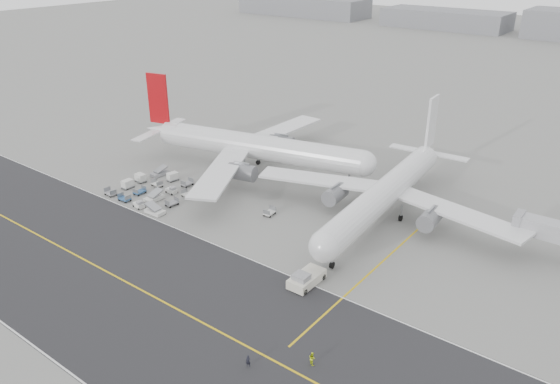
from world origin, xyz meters
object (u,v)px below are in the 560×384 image
Objects in this scene: ground_crew_a at (248,361)px; airliner_a at (252,146)px; ground_crew_b at (312,358)px; airliner_b at (387,192)px; pushback_tug at (306,279)px.

airliner_a is at bearing 107.71° from ground_crew_a.
airliner_a reaches higher than ground_crew_b.
pushback_tug is (0.80, -26.08, -4.08)m from airliner_b.
pushback_tug is 4.79× the size of ground_crew_b.
airliner_b is 44.55m from ground_crew_a.
pushback_tug is at bearing -92.45° from airliner_b.
airliner_b is 29.86× the size of ground_crew_b.
airliner_b is 26.41m from pushback_tug.
pushback_tug is at bearing -143.25° from airliner_a.
airliner_b is 6.24× the size of pushback_tug.
airliner_b is at bearing 91.90° from pushback_tug.
pushback_tug is at bearing 81.71° from ground_crew_a.
pushback_tug reaches higher than ground_crew_a.
ground_crew_b is at bearing -52.74° from pushback_tug.
ground_crew_a is (4.23, -17.98, -0.17)m from pushback_tug.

